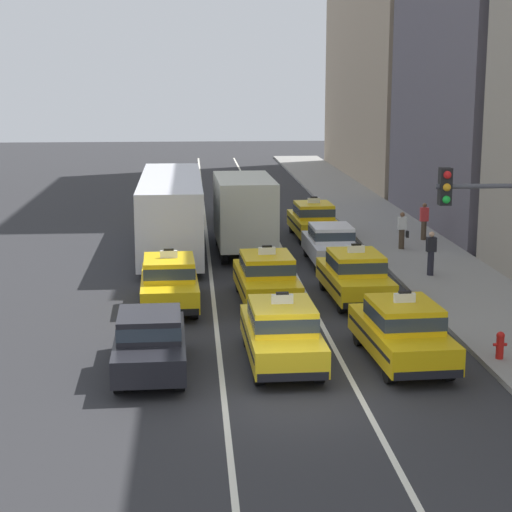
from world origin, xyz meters
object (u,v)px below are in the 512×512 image
bus_left_third (171,210)px  taxi_left_fourth (176,202)px  taxi_center_second (266,277)px  sedan_center_fourth (235,208)px  sedan_left_nearest (150,340)px  taxi_left_second (169,281)px  box_truck_center_third (243,211)px  pedestrian_trailing (402,231)px  taxi_right_nearest (402,330)px  fire_hydrant (500,344)px  pedestrian_mid_block (431,253)px  pedestrian_near_crosswalk (424,221)px  taxi_right_fourth (313,220)px  sedan_right_third (331,243)px  taxi_center_nearest (282,332)px  taxi_right_second (355,275)px

bus_left_third → taxi_left_fourth: (0.06, 8.67, -0.94)m
taxi_center_second → sedan_center_fourth: 15.45m
sedan_left_nearest → taxi_left_second: taxi_left_second is taller
box_truck_center_third → pedestrian_trailing: size_ratio=4.46×
taxi_right_nearest → pedestrian_trailing: size_ratio=2.96×
taxi_right_nearest → fire_hydrant: size_ratio=6.36×
taxi_left_second → taxi_left_fourth: 17.69m
pedestrian_mid_block → fire_hydrant: bearing=-94.8°
box_truck_center_third → bus_left_third: bearing=176.7°
taxi_center_second → pedestrian_near_crosswalk: size_ratio=2.78×
box_truck_center_third → taxi_right_nearest: size_ratio=1.51×
taxi_right_fourth → pedestrian_mid_block: (3.19, -8.42, 0.10)m
bus_left_third → taxi_left_fourth: 8.72m
sedan_right_third → taxi_right_nearest: bearing=-90.3°
pedestrian_trailing → fire_hydrant: (-0.93, -14.62, -0.39)m
taxi_left_second → taxi_right_nearest: (6.20, -6.03, 0.00)m
taxi_left_fourth → box_truck_center_third: size_ratio=0.66×
pedestrian_trailing → sedan_right_third: bearing=-147.9°
taxi_center_second → taxi_center_nearest: bearing=-91.3°
sedan_center_fourth → taxi_right_fourth: taxi_right_fourth is taller
taxi_left_second → pedestrian_near_crosswalk: 15.09m
taxi_right_fourth → taxi_right_second: bearing=-90.9°
sedan_left_nearest → sedan_right_third: size_ratio=1.01×
box_truck_center_third → taxi_center_second: bearing=-88.2°
taxi_center_nearest → taxi_center_second: size_ratio=0.99×
taxi_center_second → taxi_right_nearest: 7.03m
taxi_center_nearest → box_truck_center_third: (-0.12, 14.76, 0.90)m
taxi_left_second → pedestrian_trailing: size_ratio=2.94×
taxi_right_second → pedestrian_near_crosswalk: 10.99m
taxi_center_nearest → box_truck_center_third: bearing=90.5°
pedestrian_near_crosswalk → fire_hydrant: size_ratio=2.28×
taxi_right_second → sedan_right_third: size_ratio=1.07×
taxi_center_nearest → pedestrian_trailing: 15.65m
bus_left_third → sedan_right_third: bearing=-24.5°
box_truck_center_third → pedestrian_trailing: 6.81m
pedestrian_near_crosswalk → pedestrian_trailing: (-1.46, -1.95, -0.06)m
taxi_center_second → pedestrian_near_crosswalk: 12.68m
sedan_center_fourth → pedestrian_mid_block: pedestrian_mid_block is taller
taxi_left_second → sedan_center_fourth: 16.03m
taxi_left_second → taxi_center_nearest: (3.04, -5.92, 0.00)m
taxi_left_fourth → taxi_right_fourth: same height
sedan_left_nearest → taxi_right_fourth: taxi_right_fourth is taller
taxi_left_fourth → fire_hydrant: 25.59m
pedestrian_trailing → box_truck_center_third: bearing=175.0°
sedan_right_third → fire_hydrant: (2.47, -12.49, -0.30)m
taxi_center_second → taxi_right_second: same height
sedan_right_third → taxi_right_fourth: 5.57m
taxi_center_nearest → fire_hydrant: 5.71m
sedan_center_fourth → taxi_right_nearest: size_ratio=0.93×
taxi_left_second → taxi_center_second: same height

